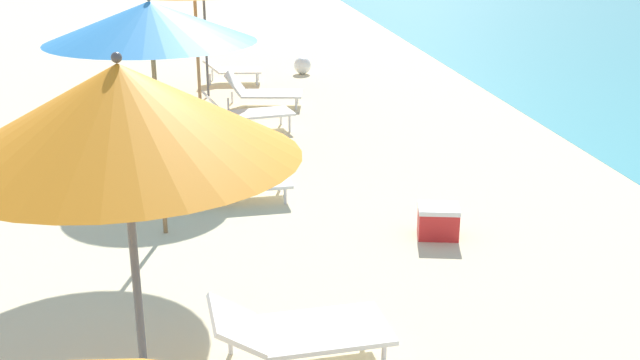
{
  "coord_description": "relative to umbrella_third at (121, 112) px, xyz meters",
  "views": [
    {
      "loc": [
        0.51,
        2.83,
        3.31
      ],
      "look_at": [
        1.34,
        9.0,
        1.16
      ],
      "focal_mm": 41.98,
      "sensor_mm": 36.0,
      "label": 1
    }
  ],
  "objects": [
    {
      "name": "umbrella_third",
      "position": [
        0.0,
        0.0,
        0.0
      ],
      "size": [
        1.98,
        1.98,
        2.66
      ],
      "color": "#4C4C51",
      "rests_on": "ground"
    },
    {
      "name": "lounger_farthest_shoreside",
      "position": [
        0.79,
        12.14,
        -2.03
      ],
      "size": [
        1.3,
        0.74,
        0.55
      ],
      "rotation": [
        0.0,
        0.0,
        -0.09
      ],
      "color": "white",
      "rests_on": "ground"
    },
    {
      "name": "lounger_third_shoreside",
      "position": [
        1.06,
        1.03,
        -2.02
      ],
      "size": [
        1.45,
        0.78,
        0.55
      ],
      "rotation": [
        0.0,
        0.0,
        0.1
      ],
      "color": "white",
      "rests_on": "ground"
    },
    {
      "name": "umbrella_fourth",
      "position": [
        -0.15,
        3.86,
        0.01
      ],
      "size": [
        2.19,
        2.19,
        2.62
      ],
      "color": "olive",
      "rests_on": "ground"
    },
    {
      "name": "cooler_box",
      "position": [
        2.87,
        3.35,
        -2.16
      ],
      "size": [
        0.51,
        0.44,
        0.35
      ],
      "color": "red",
      "rests_on": "ground"
    },
    {
      "name": "lounger_fifth_inland",
      "position": [
        0.67,
        6.07,
        -2.07
      ],
      "size": [
        1.38,
        0.79,
        0.58
      ],
      "rotation": [
        0.0,
        0.0,
        0.18
      ],
      "color": "white",
      "rests_on": "ground"
    },
    {
      "name": "lounger_farthest_inland",
      "position": [
        1.29,
        9.84,
        -2.03
      ],
      "size": [
        1.51,
        0.88,
        0.67
      ],
      "rotation": [
        0.0,
        0.0,
        -0.15
      ],
      "color": "white",
      "rests_on": "ground"
    },
    {
      "name": "lounger_fifth_shoreside",
      "position": [
        0.94,
        8.07,
        -1.99
      ],
      "size": [
        1.55,
        0.9,
        0.69
      ],
      "rotation": [
        0.0,
        0.0,
        0.21
      ],
      "color": "white",
      "rests_on": "ground"
    },
    {
      "name": "lounger_fourth_shoreside",
      "position": [
        0.55,
        4.78,
        -2.06
      ],
      "size": [
        1.57,
        0.7,
        0.61
      ],
      "rotation": [
        0.0,
        0.0,
        0.07
      ],
      "color": "white",
      "rests_on": "ground"
    },
    {
      "name": "beach_ball",
      "position": [
        2.42,
        12.94,
        -2.14
      ],
      "size": [
        0.39,
        0.39,
        0.39
      ],
      "primitive_type": "sphere",
      "color": "white",
      "rests_on": "ground"
    }
  ]
}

